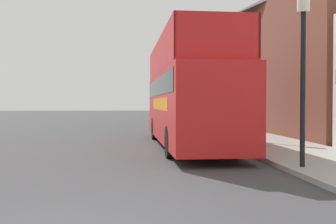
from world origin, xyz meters
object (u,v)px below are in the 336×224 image
lamp_post_nearest (303,42)px  parked_car_ahead_of_bus (178,121)px  tour_bus (188,100)px  lamp_post_second (229,67)px

lamp_post_nearest → parked_car_ahead_of_bus: bearing=96.5°
tour_bus → lamp_post_second: 3.17m
parked_car_ahead_of_bus → lamp_post_nearest: size_ratio=0.96×
lamp_post_second → tour_bus: bearing=-141.6°
lamp_post_nearest → lamp_post_second: size_ratio=0.96×
parked_car_ahead_of_bus → lamp_post_nearest: (1.59, -13.98, 2.66)m
parked_car_ahead_of_bus → lamp_post_second: 6.75m
tour_bus → lamp_post_nearest: size_ratio=2.42×
parked_car_ahead_of_bus → lamp_post_second: (1.67, -5.92, 2.77)m
tour_bus → parked_car_ahead_of_bus: (0.50, 7.64, -1.23)m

